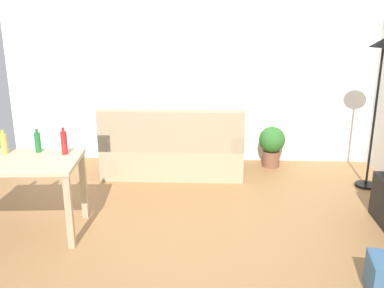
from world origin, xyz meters
name	(u,v)px	position (x,y,z in m)	size (l,w,h in m)	color
ground_plane	(180,230)	(0.00, 0.00, -0.01)	(5.20, 4.40, 0.02)	#9E7042
wall_rear	(190,67)	(0.00, 2.20, 1.35)	(5.20, 0.10, 2.70)	white
couch	(173,151)	(-0.20, 1.59, 0.31)	(1.83, 0.84, 0.92)	tan
torchiere_lamp	(380,73)	(2.25, 1.23, 1.41)	(0.32, 0.32, 1.81)	black
desk	(16,171)	(-1.56, -0.11, 0.65)	(1.25, 0.78, 0.76)	#C6B28E
potted_plant	(272,144)	(1.15, 1.90, 0.33)	(0.36, 0.36, 0.57)	brown
bottle_squat	(4,143)	(-1.73, 0.07, 0.87)	(0.07, 0.07, 0.24)	#BCB24C
bottle_green	(38,142)	(-1.42, 0.14, 0.86)	(0.06, 0.06, 0.24)	#1E722D
bottle_red	(64,142)	(-1.13, 0.08, 0.88)	(0.06, 0.06, 0.27)	#AD2323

